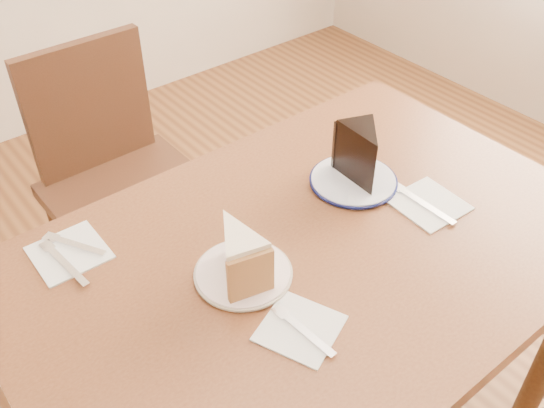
{
  "coord_description": "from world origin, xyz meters",
  "views": [
    {
      "loc": [
        -0.61,
        -0.63,
        1.59
      ],
      "look_at": [
        -0.02,
        0.11,
        0.8
      ],
      "focal_mm": 40.0,
      "sensor_mm": 36.0,
      "label": 1
    }
  ],
  "objects_px": {
    "plate_cream": "(243,274)",
    "plate_navy": "(353,181)",
    "carrot_cake": "(237,253)",
    "table": "(311,280)",
    "chocolate_cake": "(363,158)",
    "chair_far": "(122,182)"
  },
  "relations": [
    {
      "from": "plate_cream",
      "to": "plate_navy",
      "type": "distance_m",
      "value": 0.37
    },
    {
      "from": "plate_navy",
      "to": "carrot_cake",
      "type": "xyz_separation_m",
      "value": [
        -0.37,
        -0.07,
        0.05
      ]
    },
    {
      "from": "table",
      "to": "chocolate_cake",
      "type": "relative_size",
      "value": 9.99
    },
    {
      "from": "chair_far",
      "to": "plate_navy",
      "type": "relative_size",
      "value": 4.66
    },
    {
      "from": "plate_navy",
      "to": "carrot_cake",
      "type": "height_order",
      "value": "carrot_cake"
    },
    {
      "from": "table",
      "to": "plate_navy",
      "type": "distance_m",
      "value": 0.25
    },
    {
      "from": "plate_cream",
      "to": "chocolate_cake",
      "type": "height_order",
      "value": "chocolate_cake"
    },
    {
      "from": "plate_navy",
      "to": "chocolate_cake",
      "type": "distance_m",
      "value": 0.07
    },
    {
      "from": "plate_cream",
      "to": "carrot_cake",
      "type": "relative_size",
      "value": 1.51
    },
    {
      "from": "plate_cream",
      "to": "chocolate_cake",
      "type": "xyz_separation_m",
      "value": [
        0.37,
        0.06,
        0.06
      ]
    },
    {
      "from": "carrot_cake",
      "to": "chair_far",
      "type": "bearing_deg",
      "value": 95.95
    },
    {
      "from": "carrot_cake",
      "to": "plate_cream",
      "type": "bearing_deg",
      "value": -28.47
    },
    {
      "from": "plate_navy",
      "to": "chocolate_cake",
      "type": "bearing_deg",
      "value": -51.06
    },
    {
      "from": "plate_cream",
      "to": "plate_navy",
      "type": "bearing_deg",
      "value": 11.63
    },
    {
      "from": "chocolate_cake",
      "to": "carrot_cake",
      "type": "bearing_deg",
      "value": 30.14
    },
    {
      "from": "table",
      "to": "chocolate_cake",
      "type": "bearing_deg",
      "value": 21.3
    },
    {
      "from": "chair_far",
      "to": "plate_cream",
      "type": "bearing_deg",
      "value": 82.89
    },
    {
      "from": "carrot_cake",
      "to": "chocolate_cake",
      "type": "relative_size",
      "value": 0.98
    },
    {
      "from": "chocolate_cake",
      "to": "table",
      "type": "bearing_deg",
      "value": 43.07
    },
    {
      "from": "plate_cream",
      "to": "chocolate_cake",
      "type": "relative_size",
      "value": 1.48
    },
    {
      "from": "chair_far",
      "to": "carrot_cake",
      "type": "xyz_separation_m",
      "value": [
        -0.1,
        -0.73,
        0.32
      ]
    },
    {
      "from": "chair_far",
      "to": "chocolate_cake",
      "type": "relative_size",
      "value": 7.33
    }
  ]
}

